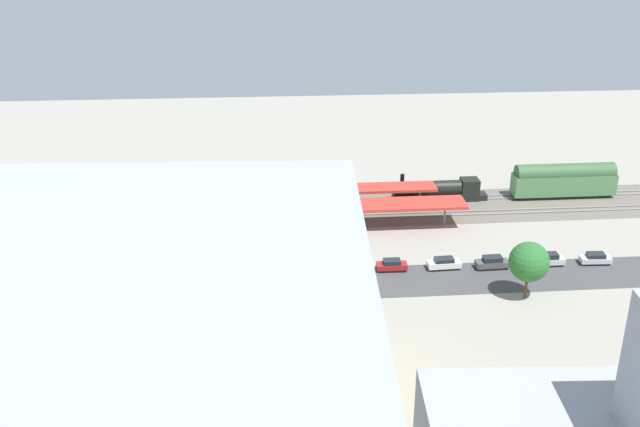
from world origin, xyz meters
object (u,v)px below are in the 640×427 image
(parked_car_4, at_px, (392,266))
(street_tree_2, at_px, (529,262))
(parked_car_3, at_px, (444,264))
(parked_car_5, at_px, (337,267))
(locomotive, at_px, (441,190))
(passenger_coach, at_px, (564,180))
(traffic_light, at_px, (321,271))
(parked_car_1, at_px, (549,260))
(platform_canopy_far, at_px, (284,191))
(parked_car_7, at_px, (228,270))
(platform_canopy_near, at_px, (268,209))
(box_truck_0, at_px, (253,315))
(street_tree_0, at_px, (261,274))
(parked_car_2, at_px, (492,263))
(construction_building, at_px, (216,334))
(street_tree_1, at_px, (88,277))
(parked_car_6, at_px, (280,268))
(parked_car_0, at_px, (595,259))

(parked_car_4, bearing_deg, street_tree_2, 151.67)
(parked_car_3, bearing_deg, parked_car_5, 0.39)
(parked_car_5, bearing_deg, parked_car_4, -179.33)
(locomotive, height_order, passenger_coach, passenger_coach)
(traffic_light, bearing_deg, passenger_coach, -143.54)
(parked_car_1, xyz_separation_m, parked_car_3, (15.08, 0.07, -0.06))
(platform_canopy_far, height_order, parked_car_7, platform_canopy_far)
(platform_canopy_near, xyz_separation_m, box_truck_0, (1.99, 27.34, -2.35))
(passenger_coach, bearing_deg, parked_car_1, 65.98)
(passenger_coach, distance_m, parked_car_7, 61.58)
(platform_canopy_far, distance_m, parked_car_4, 25.76)
(locomotive, relative_size, street_tree_0, 2.31)
(parked_car_2, height_order, traffic_light, traffic_light)
(platform_canopy_near, relative_size, parked_car_1, 14.09)
(locomotive, height_order, construction_building, construction_building)
(construction_building, bearing_deg, platform_canopy_near, -97.92)
(street_tree_1, relative_size, traffic_light, 1.10)
(parked_car_5, distance_m, construction_building, 32.93)
(platform_canopy_near, bearing_deg, traffic_light, 107.32)
(parked_car_3, distance_m, street_tree_1, 48.05)
(locomotive, xyz_separation_m, traffic_light, (22.68, 32.49, 2.51))
(parked_car_6, bearing_deg, passenger_coach, -153.40)
(passenger_coach, height_order, street_tree_1, street_tree_1)
(parked_car_4, xyz_separation_m, box_truck_0, (19.20, 13.35, 0.84))
(passenger_coach, distance_m, parked_car_1, 27.15)
(parked_car_0, bearing_deg, parked_car_5, 0.24)
(parked_car_0, bearing_deg, locomotive, -55.37)
(platform_canopy_near, bearing_deg, construction_building, 82.87)
(parked_car_3, bearing_deg, street_tree_1, 9.40)
(platform_canopy_far, height_order, street_tree_0, street_tree_0)
(passenger_coach, distance_m, parked_car_4, 41.75)
(platform_canopy_far, xyz_separation_m, box_truck_0, (4.74, 34.42, -2.33))
(parked_car_7, distance_m, box_truck_0, 13.98)
(traffic_light, bearing_deg, box_truck_0, 32.89)
(platform_canopy_far, distance_m, parked_car_5, 22.45)
(parked_car_0, bearing_deg, parked_car_6, -0.14)
(passenger_coach, height_order, parked_car_0, passenger_coach)
(parked_car_1, height_order, parked_car_5, parked_car_1)
(locomotive, bearing_deg, traffic_light, 55.08)
(parked_car_2, relative_size, box_truck_0, 0.46)
(platform_canopy_near, height_order, street_tree_1, street_tree_1)
(parked_car_5, xyz_separation_m, construction_building, (14.86, 28.31, 7.89))
(parked_car_0, relative_size, parked_car_2, 0.93)
(passenger_coach, bearing_deg, parked_car_4, 36.50)
(parked_car_1, height_order, parked_car_6, parked_car_1)
(passenger_coach, distance_m, parked_car_5, 48.16)
(traffic_light, bearing_deg, street_tree_2, 177.67)
(parked_car_1, height_order, construction_building, construction_building)
(parked_car_1, distance_m, street_tree_0, 41.58)
(platform_canopy_far, relative_size, locomotive, 3.08)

